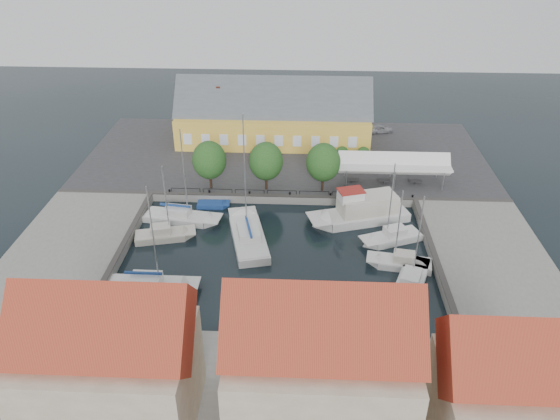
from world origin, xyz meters
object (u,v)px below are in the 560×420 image
(warehouse, at_px, (270,118))
(east_boat_a, at_px, (392,239))
(east_boat_c, at_px, (411,283))
(launch_sw, at_px, (124,300))
(center_sailboat, at_px, (248,237))
(launch_nw, at_px, (213,206))
(east_boat_b, at_px, (400,264))
(car_silver, at_px, (380,129))
(west_boat_d, at_px, (151,287))
(trawler, at_px, (362,213))
(west_boat_b, at_px, (164,236))
(car_red, at_px, (257,157))
(tent_canopy, at_px, (394,164))
(west_boat_a, at_px, (181,218))

(warehouse, xyz_separation_m, east_boat_a, (15.15, -25.95, -4.17))
(east_boat_c, height_order, launch_sw, east_boat_c)
(center_sailboat, height_order, launch_nw, center_sailboat)
(center_sailboat, height_order, east_boat_b, center_sailboat)
(car_silver, bearing_deg, east_boat_c, 166.17)
(center_sailboat, height_order, west_boat_d, center_sailboat)
(launch_nw, bearing_deg, launch_sw, -106.95)
(trawler, relative_size, west_boat_b, 1.31)
(warehouse, distance_m, west_boat_b, 28.82)
(car_red, height_order, west_boat_b, west_boat_b)
(center_sailboat, relative_size, east_boat_c, 1.47)
(center_sailboat, distance_m, east_boat_a, 15.87)
(tent_canopy, height_order, west_boat_b, west_boat_b)
(tent_canopy, xyz_separation_m, east_boat_c, (-0.67, -19.99, -3.42))
(west_boat_b, distance_m, west_boat_d, 9.13)
(west_boat_b, bearing_deg, east_boat_b, -9.06)
(warehouse, xyz_separation_m, trawler, (12.16, -21.68, -3.41))
(trawler, xyz_separation_m, east_boat_a, (2.99, -4.27, -0.75))
(west_boat_b, xyz_separation_m, west_boat_d, (0.86, -9.09, 0.01))
(east_boat_c, bearing_deg, car_red, 123.67)
(east_boat_c, distance_m, west_boat_d, 25.26)
(tent_canopy, xyz_separation_m, west_boat_a, (-25.61, -8.87, -3.41))
(trawler, xyz_separation_m, launch_nw, (-17.95, 2.44, -0.93))
(car_silver, bearing_deg, launch_sw, 132.97)
(car_red, bearing_deg, launch_sw, -126.36)
(tent_canopy, xyz_separation_m, center_sailboat, (-17.30, -12.75, -3.32))
(warehouse, relative_size, center_sailboat, 1.92)
(trawler, relative_size, west_boat_d, 1.03)
(tent_canopy, xyz_separation_m, east_boat_b, (-1.21, -16.87, -3.42))
(east_boat_a, height_order, east_boat_b, east_boat_a)
(east_boat_b, bearing_deg, launch_nw, 151.52)
(car_red, relative_size, launch_nw, 0.87)
(warehouse, bearing_deg, trawler, -60.72)
(launch_sw, height_order, launch_nw, launch_sw)
(east_boat_c, bearing_deg, east_boat_a, 95.66)
(west_boat_b, bearing_deg, car_silver, 47.89)
(warehouse, bearing_deg, east_boat_a, -59.73)
(west_boat_b, bearing_deg, west_boat_d, -84.61)
(launch_sw, bearing_deg, center_sailboat, 45.80)
(west_boat_b, relative_size, west_boat_d, 0.79)
(west_boat_a, bearing_deg, west_boat_b, -105.63)
(west_boat_a, bearing_deg, warehouse, 68.37)
(center_sailboat, height_order, west_boat_a, center_sailboat)
(warehouse, bearing_deg, car_silver, 10.86)
(tent_canopy, height_order, west_boat_a, west_boat_a)
(trawler, bearing_deg, launch_sw, -145.97)
(tent_canopy, relative_size, east_boat_a, 1.38)
(east_boat_b, distance_m, west_boat_b, 25.83)
(trawler, distance_m, west_boat_b, 22.83)
(east_boat_a, height_order, launch_nw, east_boat_a)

